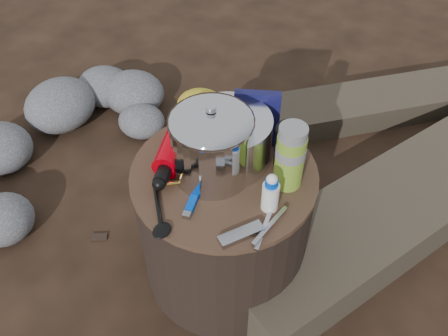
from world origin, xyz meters
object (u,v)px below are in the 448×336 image
at_px(stump, 224,225).
at_px(fuel_bottle, 177,140).
at_px(thermos, 290,157).
at_px(camping_pot, 212,143).
at_px(travel_mug, 290,147).

relative_size(stump, fuel_bottle, 1.67).
bearing_deg(stump, fuel_bottle, 173.34).
bearing_deg(thermos, camping_pot, -164.01).
relative_size(stump, thermos, 2.69).
distance_m(stump, thermos, 0.37).
bearing_deg(thermos, fuel_bottle, -175.13).
xyz_separation_m(stump, fuel_bottle, (-0.16, 0.02, 0.27)).
distance_m(stump, travel_mug, 0.34).
height_order(stump, fuel_bottle, fuel_bottle).
bearing_deg(fuel_bottle, thermos, -10.79).
relative_size(fuel_bottle, thermos, 1.61).
bearing_deg(camping_pot, fuel_bottle, 167.62).
distance_m(camping_pot, travel_mug, 0.21).
relative_size(thermos, travel_mug, 1.53).
bearing_deg(travel_mug, camping_pot, -144.10).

